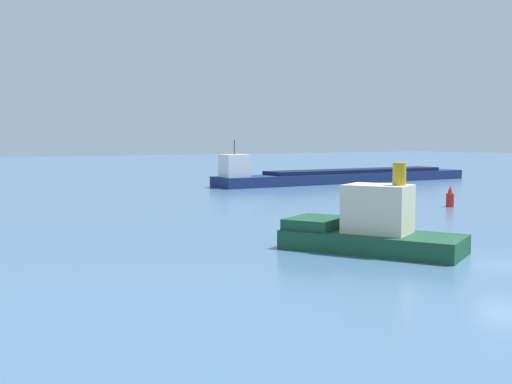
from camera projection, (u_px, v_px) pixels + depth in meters
ground_plane at (500, 265)px, 30.44m from camera, size 400.00×400.00×0.00m
cargo_barge at (343, 176)px, 87.49m from camera, size 40.51×5.14×5.92m
tugboat at (369, 229)px, 34.18m from camera, size 8.03×10.26×4.84m
channel_buoy_red at (450, 198)px, 56.37m from camera, size 0.70×0.70×1.90m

